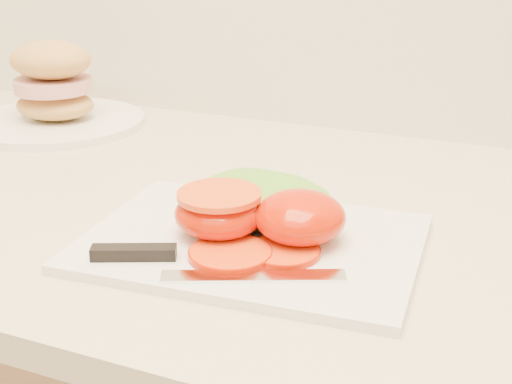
% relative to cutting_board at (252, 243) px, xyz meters
% --- Properties ---
extents(cutting_board, '(0.34, 0.26, 0.01)m').
position_rel_cutting_board_xyz_m(cutting_board, '(0.00, 0.00, 0.00)').
color(cutting_board, white).
rests_on(cutting_board, counter).
extents(tomato_half_dome, '(0.09, 0.09, 0.05)m').
position_rel_cutting_board_xyz_m(tomato_half_dome, '(0.04, 0.01, 0.03)').
color(tomato_half_dome, red).
rests_on(tomato_half_dome, cutting_board).
extents(tomato_half_cut, '(0.09, 0.09, 0.04)m').
position_rel_cutting_board_xyz_m(tomato_half_cut, '(-0.03, -0.00, 0.03)').
color(tomato_half_cut, red).
rests_on(tomato_half_cut, cutting_board).
extents(tomato_slice_0, '(0.08, 0.08, 0.01)m').
position_rel_cutting_board_xyz_m(tomato_slice_0, '(-0.00, -0.05, 0.01)').
color(tomato_slice_0, orange).
rests_on(tomato_slice_0, cutting_board).
extents(tomato_slice_1, '(0.07, 0.07, 0.01)m').
position_rel_cutting_board_xyz_m(tomato_slice_1, '(0.04, -0.02, 0.01)').
color(tomato_slice_1, orange).
rests_on(tomato_slice_1, cutting_board).
extents(lettuce_leaf_0, '(0.17, 0.13, 0.03)m').
position_rel_cutting_board_xyz_m(lettuce_leaf_0, '(-0.02, 0.07, 0.02)').
color(lettuce_leaf_0, '#71C534').
rests_on(lettuce_leaf_0, cutting_board).
extents(knife, '(0.23, 0.08, 0.01)m').
position_rel_cutting_board_xyz_m(knife, '(-0.04, -0.08, 0.01)').
color(knife, silver).
rests_on(knife, cutting_board).
extents(sandwich_plate, '(0.27, 0.27, 0.13)m').
position_rel_cutting_board_xyz_m(sandwich_plate, '(-0.45, 0.28, 0.04)').
color(sandwich_plate, white).
rests_on(sandwich_plate, counter).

